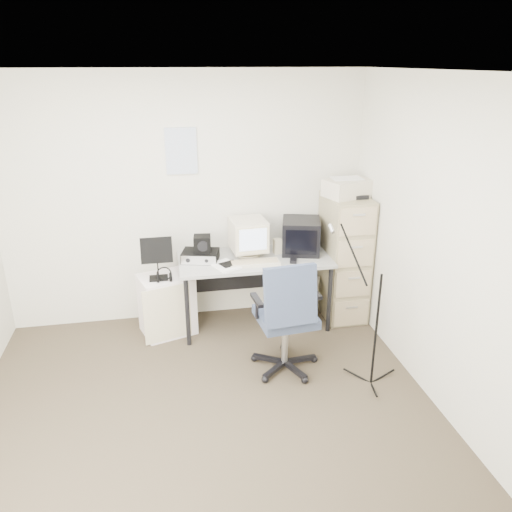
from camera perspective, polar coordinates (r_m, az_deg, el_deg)
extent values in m
cube|color=#3D3327|center=(4.01, -5.45, -18.44)|extent=(3.60, 3.60, 0.01)
cube|color=white|center=(3.08, -7.18, 20.19)|extent=(3.60, 3.60, 0.01)
cube|color=beige|center=(5.05, -8.02, 6.21)|extent=(3.60, 0.02, 2.50)
cube|color=beige|center=(1.84, -0.76, -23.95)|extent=(3.60, 0.02, 2.50)
cube|color=beige|center=(3.90, 21.12, 0.35)|extent=(0.02, 3.60, 2.50)
cube|color=white|center=(4.93, -8.55, 11.77)|extent=(0.30, 0.02, 0.44)
cube|color=gray|center=(5.26, 9.99, -0.19)|extent=(0.40, 0.60, 1.30)
cube|color=silver|center=(5.05, 10.47, 7.64)|extent=(0.51, 0.42, 0.17)
cube|color=#9D9E95|center=(5.10, -0.18, -4.04)|extent=(1.50, 0.70, 0.73)
cube|color=silver|center=(4.95, -0.89, 2.09)|extent=(0.36, 0.38, 0.37)
cube|color=black|center=(5.09, 5.16, 2.32)|extent=(0.46, 0.48, 0.34)
cube|color=beige|center=(5.06, 2.48, 1.13)|extent=(0.09, 0.09, 0.15)
cube|color=silver|center=(4.80, -0.16, -0.79)|extent=(0.48, 0.17, 0.03)
cube|color=black|center=(4.86, 4.29, -0.49)|extent=(0.09, 0.12, 0.03)
cube|color=black|center=(4.90, -6.36, 0.03)|extent=(0.40, 0.33, 0.10)
cube|color=black|center=(4.85, -6.17, 1.42)|extent=(0.18, 0.17, 0.16)
cube|color=white|center=(4.76, -3.54, -1.10)|extent=(0.30, 0.34, 0.02)
cube|color=silver|center=(5.26, 5.90, -5.26)|extent=(0.36, 0.48, 0.41)
cube|color=#3D4D68|center=(4.30, 3.40, -6.69)|extent=(0.67, 0.67, 1.06)
cube|color=white|center=(5.05, -10.15, -5.46)|extent=(0.58, 0.52, 0.61)
cube|color=black|center=(4.80, -11.24, -0.22)|extent=(0.33, 0.26, 0.43)
torus|color=black|center=(4.79, -10.44, -2.33)|extent=(0.17, 0.17, 0.03)
cylinder|color=black|center=(4.16, 13.75, -6.43)|extent=(0.02, 0.02, 1.32)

